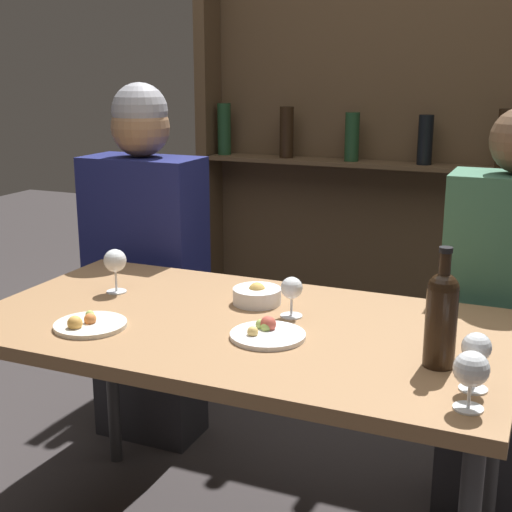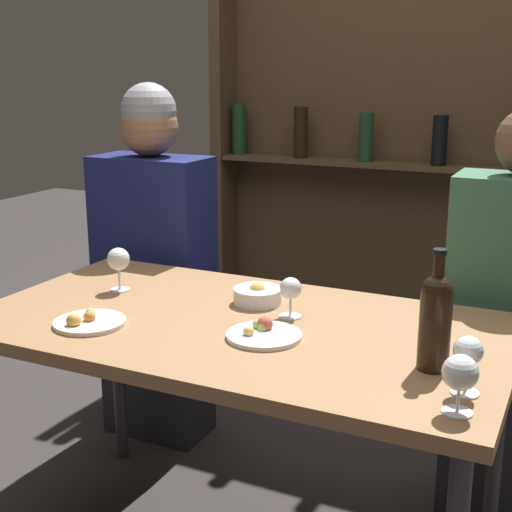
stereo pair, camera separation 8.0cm
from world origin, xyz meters
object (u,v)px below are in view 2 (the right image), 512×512
object	(u,v)px
wine_glass_2	(468,353)
seated_person_right	(511,336)
wine_glass_0	(460,374)
wine_glass_3	(291,290)
snack_bowl	(258,295)
wine_bottle	(436,317)
seated_person_left	(155,272)
wine_glass_1	(118,260)
food_plate_0	(263,333)
food_plate_1	(88,321)

from	to	relation	value
wine_glass_2	seated_person_right	distance (m)	0.78
wine_glass_2	seated_person_right	bearing A→B (deg)	88.60
wine_glass_0	seated_person_right	size ratio (longest dim) A/B	0.09
wine_glass_3	snack_bowl	size ratio (longest dim) A/B	0.81
wine_bottle	seated_person_left	world-z (taller)	seated_person_left
snack_bowl	seated_person_right	bearing A→B (deg)	31.89
wine_glass_0	wine_bottle	bearing A→B (deg)	115.05
wine_glass_0	wine_glass_3	world-z (taller)	wine_glass_0
wine_bottle	seated_person_right	bearing A→B (deg)	80.72
wine_glass_0	wine_glass_3	bearing A→B (deg)	143.95
wine_bottle	wine_glass_1	size ratio (longest dim) A/B	2.08
food_plate_0	wine_glass_1	bearing A→B (deg)	163.68
wine_glass_2	seated_person_right	world-z (taller)	seated_person_right
wine_glass_0	wine_glass_2	xyz separation A→B (m)	(-0.00, 0.09, 0.01)
wine_bottle	seated_person_right	world-z (taller)	seated_person_right
wine_glass_2	food_plate_1	xyz separation A→B (m)	(-0.96, -0.01, -0.08)
seated_person_right	food_plate_1	bearing A→B (deg)	-142.21
wine_glass_3	food_plate_0	size ratio (longest dim) A/B	0.59
wine_glass_0	food_plate_0	world-z (taller)	wine_glass_0
wine_glass_3	seated_person_left	distance (m)	0.90
wine_glass_0	wine_glass_1	bearing A→B (deg)	160.97
food_plate_1	snack_bowl	size ratio (longest dim) A/B	1.37
food_plate_1	wine_glass_2	bearing A→B (deg)	0.53
wine_glass_3	wine_glass_1	bearing A→B (deg)	-179.71
wine_glass_1	snack_bowl	xyz separation A→B (m)	(0.43, 0.07, -0.07)
wine_glass_2	food_plate_1	world-z (taller)	wine_glass_2
food_plate_1	seated_person_left	size ratio (longest dim) A/B	0.14
seated_person_right	wine_bottle	bearing A→B (deg)	-99.28
wine_glass_3	seated_person_right	bearing A→B (deg)	41.98
wine_glass_1	wine_bottle	bearing A→B (deg)	-10.20
wine_glass_0	snack_bowl	bearing A→B (deg)	145.65
wine_glass_2	snack_bowl	xyz separation A→B (m)	(-0.63, 0.34, -0.06)
wine_glass_2	seated_person_left	world-z (taller)	seated_person_left
snack_bowl	seated_person_right	distance (m)	0.78
food_plate_1	wine_glass_3	bearing A→B (deg)	32.24
wine_glass_1	snack_bowl	bearing A→B (deg)	9.06
wine_glass_1	seated_person_left	world-z (taller)	seated_person_left
wine_bottle	snack_bowl	world-z (taller)	wine_bottle
food_plate_0	food_plate_1	distance (m)	0.46
seated_person_right	wine_glass_1	bearing A→B (deg)	-156.29
wine_bottle	wine_glass_3	world-z (taller)	wine_bottle
wine_glass_1	wine_glass_2	bearing A→B (deg)	-14.41
wine_bottle	wine_glass_2	xyz separation A→B (m)	(0.09, -0.10, -0.03)
seated_person_left	seated_person_right	world-z (taller)	seated_person_left
food_plate_0	seated_person_right	world-z (taller)	seated_person_right
food_plate_1	wine_bottle	bearing A→B (deg)	6.98
snack_bowl	food_plate_1	bearing A→B (deg)	-132.65
wine_glass_3	seated_person_left	world-z (taller)	seated_person_left
seated_person_left	wine_glass_1	bearing A→B (deg)	-67.82
wine_glass_0	seated_person_left	size ratio (longest dim) A/B	0.09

